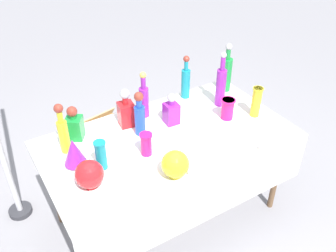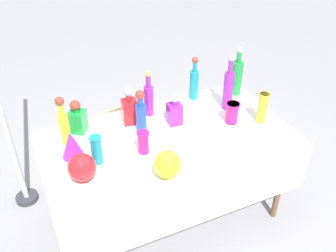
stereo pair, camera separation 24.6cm
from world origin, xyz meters
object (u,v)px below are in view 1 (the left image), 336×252
(square_decanter_2, at_px, (126,111))
(slender_vase_3, at_px, (256,101))
(tall_bottle_2, at_px, (144,99))
(slender_vase_1, at_px, (228,108))
(square_decanter_0, at_px, (74,125))
(square_decanter_1, at_px, (171,111))
(round_bowl_1, at_px, (89,174))
(tall_bottle_4, at_px, (63,131))
(fluted_vase_0, at_px, (74,152))
(tall_bottle_1, at_px, (226,72))
(tall_bottle_3, at_px, (221,85))
(cardboard_box_behind_left, at_px, (103,142))
(slender_vase_0, at_px, (101,154))
(slender_vase_2, at_px, (146,143))
(tall_bottle_0, at_px, (140,115))
(round_bowl_0, at_px, (175,164))
(tall_bottle_5, at_px, (186,81))

(square_decanter_2, height_order, slender_vase_3, square_decanter_2)
(tall_bottle_2, xyz_separation_m, slender_vase_3, (0.70, -0.42, -0.02))
(slender_vase_1, bearing_deg, square_decanter_0, 161.29)
(square_decanter_1, relative_size, round_bowl_1, 1.35)
(tall_bottle_4, relative_size, fluted_vase_0, 1.88)
(tall_bottle_1, distance_m, square_decanter_2, 0.92)
(fluted_vase_0, bearing_deg, square_decanter_0, 69.62)
(tall_bottle_3, height_order, cardboard_box_behind_left, tall_bottle_3)
(tall_bottle_1, relative_size, slender_vase_1, 2.56)
(tall_bottle_2, height_order, square_decanter_0, tall_bottle_2)
(tall_bottle_2, xyz_separation_m, round_bowl_1, (-0.62, -0.49, -0.05))
(slender_vase_0, height_order, slender_vase_1, slender_vase_0)
(tall_bottle_4, xyz_separation_m, slender_vase_2, (0.43, -0.30, -0.08))
(slender_vase_1, bearing_deg, tall_bottle_0, 165.60)
(fluted_vase_0, relative_size, cardboard_box_behind_left, 0.39)
(tall_bottle_4, bearing_deg, slender_vase_2, -34.60)
(tall_bottle_3, bearing_deg, round_bowl_0, -145.09)
(tall_bottle_3, xyz_separation_m, tall_bottle_4, (-1.21, 0.06, -0.01))
(tall_bottle_3, bearing_deg, cardboard_box_behind_left, 133.96)
(tall_bottle_1, bearing_deg, tall_bottle_5, 167.61)
(tall_bottle_1, height_order, square_decanter_1, tall_bottle_1)
(tall_bottle_3, distance_m, round_bowl_1, 1.24)
(tall_bottle_3, distance_m, slender_vase_0, 1.09)
(tall_bottle_0, relative_size, tall_bottle_4, 0.91)
(tall_bottle_5, bearing_deg, tall_bottle_4, -170.79)
(square_decanter_0, relative_size, square_decanter_2, 0.85)
(tall_bottle_2, height_order, cardboard_box_behind_left, tall_bottle_2)
(square_decanter_2, height_order, slender_vase_2, square_decanter_2)
(tall_bottle_1, height_order, slender_vase_1, tall_bottle_1)
(slender_vase_0, distance_m, round_bowl_0, 0.46)
(tall_bottle_5, distance_m, cardboard_box_behind_left, 1.05)
(tall_bottle_0, bearing_deg, slender_vase_2, -108.08)
(tall_bottle_4, xyz_separation_m, square_decanter_0, (0.10, 0.11, -0.06))
(tall_bottle_1, relative_size, cardboard_box_behind_left, 0.82)
(tall_bottle_3, height_order, round_bowl_0, tall_bottle_3)
(slender_vase_1, xyz_separation_m, slender_vase_3, (0.20, -0.08, 0.04))
(slender_vase_0, relative_size, round_bowl_0, 1.11)
(slender_vase_1, height_order, round_bowl_1, round_bowl_1)
(slender_vase_1, bearing_deg, slender_vase_2, -175.46)
(square_decanter_0, bearing_deg, slender_vase_2, -50.99)
(tall_bottle_4, relative_size, tall_bottle_5, 1.01)
(tall_bottle_3, bearing_deg, tall_bottle_4, 176.96)
(tall_bottle_0, bearing_deg, square_decanter_1, -0.18)
(tall_bottle_4, bearing_deg, square_decanter_2, 7.47)
(fluted_vase_0, xyz_separation_m, round_bowl_0, (0.47, -0.41, -0.01))
(tall_bottle_2, height_order, slender_vase_0, tall_bottle_2)
(tall_bottle_1, xyz_separation_m, slender_vase_0, (-1.25, -0.37, -0.06))
(fluted_vase_0, height_order, round_bowl_0, fluted_vase_0)
(tall_bottle_5, xyz_separation_m, round_bowl_0, (-0.56, -0.74, -0.05))
(tall_bottle_0, relative_size, fluted_vase_0, 1.72)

